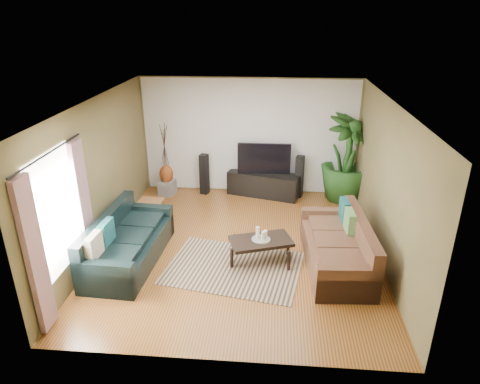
# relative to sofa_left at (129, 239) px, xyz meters

# --- Properties ---
(floor) EXTENTS (5.50, 5.50, 0.00)m
(floor) POSITION_rel_sofa_left_xyz_m (1.86, 0.56, -0.42)
(floor) COLOR #9E5929
(floor) RESTS_ON ground
(ceiling) EXTENTS (5.50, 5.50, 0.00)m
(ceiling) POSITION_rel_sofa_left_xyz_m (1.86, 0.56, 2.28)
(ceiling) COLOR white
(ceiling) RESTS_ON ground
(wall_back) EXTENTS (5.00, 0.00, 5.00)m
(wall_back) POSITION_rel_sofa_left_xyz_m (1.86, 3.31, 0.93)
(wall_back) COLOR brown
(wall_back) RESTS_ON ground
(wall_front) EXTENTS (5.00, 0.00, 5.00)m
(wall_front) POSITION_rel_sofa_left_xyz_m (1.86, -2.19, 0.93)
(wall_front) COLOR brown
(wall_front) RESTS_ON ground
(wall_left) EXTENTS (0.00, 5.50, 5.50)m
(wall_left) POSITION_rel_sofa_left_xyz_m (-0.64, 0.56, 0.92)
(wall_left) COLOR brown
(wall_left) RESTS_ON ground
(wall_right) EXTENTS (0.00, 5.50, 5.50)m
(wall_right) POSITION_rel_sofa_left_xyz_m (4.36, 0.56, 0.92)
(wall_right) COLOR brown
(wall_right) RESTS_ON ground
(backwall_panel) EXTENTS (4.90, 0.00, 4.90)m
(backwall_panel) POSITION_rel_sofa_left_xyz_m (1.86, 3.30, 0.93)
(backwall_panel) COLOR white
(backwall_panel) RESTS_ON ground
(window_pane) EXTENTS (0.00, 1.80, 1.80)m
(window_pane) POSITION_rel_sofa_left_xyz_m (-0.62, -1.04, 0.97)
(window_pane) COLOR white
(window_pane) RESTS_ON ground
(curtain_near) EXTENTS (0.08, 0.35, 2.20)m
(curtain_near) POSITION_rel_sofa_left_xyz_m (-0.57, -1.79, 0.72)
(curtain_near) COLOR gray
(curtain_near) RESTS_ON ground
(curtain_far) EXTENTS (0.08, 0.35, 2.20)m
(curtain_far) POSITION_rel_sofa_left_xyz_m (-0.57, -0.29, 0.72)
(curtain_far) COLOR gray
(curtain_far) RESTS_ON ground
(curtain_rod) EXTENTS (0.03, 1.90, 0.03)m
(curtain_rod) POSITION_rel_sofa_left_xyz_m (-0.57, -1.04, 1.87)
(curtain_rod) COLOR black
(curtain_rod) RESTS_ON ground
(sofa_left) EXTENTS (1.07, 2.25, 0.85)m
(sofa_left) POSITION_rel_sofa_left_xyz_m (0.00, 0.00, 0.00)
(sofa_left) COLOR black
(sofa_left) RESTS_ON floor
(sofa_right) EXTENTS (1.09, 2.20, 0.85)m
(sofa_right) POSITION_rel_sofa_left_xyz_m (3.56, 0.15, 0.00)
(sofa_right) COLOR brown
(sofa_right) RESTS_ON floor
(area_rug) EXTENTS (2.49, 1.96, 0.01)m
(area_rug) POSITION_rel_sofa_left_xyz_m (1.83, -0.09, -0.42)
(area_rug) COLOR tan
(area_rug) RESTS_ON floor
(coffee_table) EXTENTS (1.17, 0.88, 0.43)m
(coffee_table) POSITION_rel_sofa_left_xyz_m (2.28, 0.17, -0.21)
(coffee_table) COLOR black
(coffee_table) RESTS_ON floor
(candle_tray) EXTENTS (0.32, 0.32, 0.01)m
(candle_tray) POSITION_rel_sofa_left_xyz_m (2.28, 0.17, 0.01)
(candle_tray) COLOR gray
(candle_tray) RESTS_ON coffee_table
(candle_tall) EXTENTS (0.07, 0.07, 0.21)m
(candle_tall) POSITION_rel_sofa_left_xyz_m (2.22, 0.20, 0.12)
(candle_tall) COLOR #ECE6C7
(candle_tall) RESTS_ON candle_tray
(candle_mid) EXTENTS (0.07, 0.07, 0.16)m
(candle_mid) POSITION_rel_sofa_left_xyz_m (2.32, 0.13, 0.10)
(candle_mid) COLOR beige
(candle_mid) RESTS_ON candle_tray
(candle_short) EXTENTS (0.07, 0.07, 0.13)m
(candle_short) POSITION_rel_sofa_left_xyz_m (2.35, 0.23, 0.08)
(candle_short) COLOR beige
(candle_short) RESTS_ON candle_tray
(tv_stand) EXTENTS (1.73, 0.92, 0.55)m
(tv_stand) POSITION_rel_sofa_left_xyz_m (2.23, 3.06, -0.15)
(tv_stand) COLOR black
(tv_stand) RESTS_ON floor
(television) EXTENTS (1.22, 0.07, 0.72)m
(television) POSITION_rel_sofa_left_xyz_m (2.23, 3.06, 0.49)
(television) COLOR black
(television) RESTS_ON tv_stand
(speaker_left) EXTENTS (0.22, 0.24, 0.97)m
(speaker_left) POSITION_rel_sofa_left_xyz_m (0.83, 3.06, 0.06)
(speaker_left) COLOR black
(speaker_left) RESTS_ON floor
(speaker_right) EXTENTS (0.22, 0.24, 0.99)m
(speaker_right) POSITION_rel_sofa_left_xyz_m (3.05, 3.06, 0.07)
(speaker_right) COLOR black
(speaker_right) RESTS_ON floor
(potted_plant) EXTENTS (1.57, 1.57, 2.00)m
(potted_plant) POSITION_rel_sofa_left_xyz_m (4.08, 3.01, 0.57)
(potted_plant) COLOR #1D4617
(potted_plant) RESTS_ON floor
(plant_pot) EXTENTS (0.37, 0.37, 0.29)m
(plant_pot) POSITION_rel_sofa_left_xyz_m (4.08, 3.01, -0.28)
(plant_pot) COLOR black
(plant_pot) RESTS_ON floor
(pedestal) EXTENTS (0.40, 0.40, 0.35)m
(pedestal) POSITION_rel_sofa_left_xyz_m (-0.05, 2.93, -0.25)
(pedestal) COLOR gray
(pedestal) RESTS_ON floor
(vase) EXTENTS (0.32, 0.32, 0.45)m
(vase) POSITION_rel_sofa_left_xyz_m (-0.05, 2.93, 0.08)
(vase) COLOR brown
(vase) RESTS_ON pedestal
(side_table) EXTENTS (0.53, 0.53, 0.52)m
(side_table) POSITION_rel_sofa_left_xyz_m (-0.01, 1.36, -0.17)
(side_table) COLOR brown
(side_table) RESTS_ON floor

